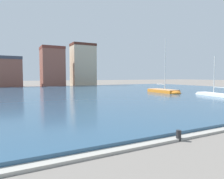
# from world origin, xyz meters

# --- Properties ---
(harbor_water) EXTENTS (86.23, 50.89, 0.28)m
(harbor_water) POSITION_xyz_m (0.00, 34.71, 0.14)
(harbor_water) COLOR #2D5170
(harbor_water) RESTS_ON ground
(quay_edge_coping) EXTENTS (86.23, 0.50, 0.12)m
(quay_edge_coping) POSITION_xyz_m (0.00, 9.01, 0.06)
(quay_edge_coping) COLOR #ADA89E
(quay_edge_coping) RESTS_ON ground
(sailboat_orange) EXTENTS (2.30, 6.43, 9.34)m
(sailboat_orange) POSITION_xyz_m (16.72, 27.68, 0.45)
(sailboat_orange) COLOR orange
(sailboat_orange) RESTS_ON ground
(sailboat_white) EXTENTS (2.75, 6.96, 5.87)m
(sailboat_white) POSITION_xyz_m (19.11, 20.62, 0.36)
(sailboat_white) COLOR white
(sailboat_white) RESTS_ON ground
(mooring_bollard) EXTENTS (0.24, 0.24, 0.50)m
(mooring_bollard) POSITION_xyz_m (0.35, 8.86, 0.25)
(mooring_bollard) COLOR #232326
(mooring_bollard) RESTS_ON ground
(townhouse_wide_warehouse) EXTENTS (6.09, 7.36, 8.31)m
(townhouse_wide_warehouse) POSITION_xyz_m (-6.09, 63.85, 4.17)
(townhouse_wide_warehouse) COLOR #8E5142
(townhouse_wide_warehouse) RESTS_ON ground
(townhouse_tall_gabled) EXTENTS (6.44, 6.47, 11.61)m
(townhouse_tall_gabled) POSITION_xyz_m (5.06, 62.70, 5.82)
(townhouse_tall_gabled) COLOR #8E5142
(townhouse_tall_gabled) RESTS_ON ground
(townhouse_corner_house) EXTENTS (7.51, 5.39, 13.44)m
(townhouse_corner_house) POSITION_xyz_m (14.99, 63.97, 6.73)
(townhouse_corner_house) COLOR #C6B293
(townhouse_corner_house) RESTS_ON ground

